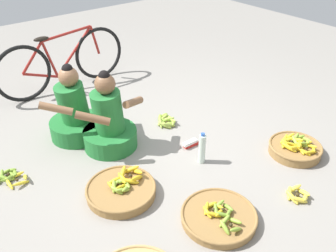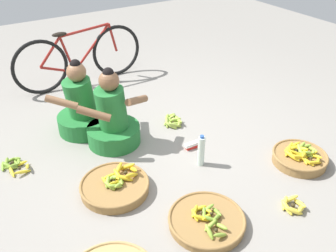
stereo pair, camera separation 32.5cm
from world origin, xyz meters
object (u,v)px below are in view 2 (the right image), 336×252
(loose_bananas_near_vendor, at_px, (14,165))
(vendor_woman_front, at_px, (113,120))
(vendor_woman_behind, at_px, (82,109))
(banana_basket_near_bicycle, at_px, (207,220))
(loose_bananas_mid_right, at_px, (173,121))
(banana_basket_mid_left, at_px, (115,186))
(bicycle_leaning, at_px, (80,58))
(banana_basket_back_right, at_px, (300,157))
(water_bottle, at_px, (201,151))
(loose_bananas_back_left, at_px, (293,205))
(packet_carton_stack, at_px, (193,145))

(loose_bananas_near_vendor, bearing_deg, vendor_woman_front, -6.49)
(vendor_woman_behind, relative_size, banana_basket_near_bicycle, 1.35)
(loose_bananas_mid_right, bearing_deg, banana_basket_near_bicycle, -112.35)
(vendor_woman_front, bearing_deg, banana_basket_mid_left, -114.07)
(bicycle_leaning, distance_m, loose_bananas_mid_right, 1.57)
(banana_basket_back_right, height_order, loose_bananas_near_vendor, banana_basket_back_right)
(water_bottle, bearing_deg, loose_bananas_mid_right, 77.23)
(banana_basket_back_right, xyz_separation_m, loose_bananas_back_left, (-0.50, -0.38, -0.03))
(vendor_woman_behind, distance_m, water_bottle, 1.32)
(bicycle_leaning, height_order, banana_basket_mid_left, bicycle_leaning)
(bicycle_leaning, relative_size, banana_basket_back_right, 3.42)
(vendor_woman_behind, relative_size, loose_bananas_back_left, 3.60)
(vendor_woman_behind, bearing_deg, loose_bananas_back_left, -63.28)
(banana_basket_mid_left, distance_m, loose_bananas_back_left, 1.44)
(bicycle_leaning, height_order, water_bottle, bicycle_leaning)
(loose_bananas_mid_right, height_order, water_bottle, water_bottle)
(vendor_woman_front, distance_m, vendor_woman_behind, 0.41)
(vendor_woman_front, xyz_separation_m, vendor_woman_behind, (-0.17, 0.38, -0.01))
(banana_basket_near_bicycle, bearing_deg, water_bottle, 57.68)
(loose_bananas_back_left, bearing_deg, loose_bananas_mid_right, 94.32)
(bicycle_leaning, distance_m, banana_basket_back_right, 2.89)
(packet_carton_stack, bearing_deg, bicycle_leaning, 101.38)
(banana_basket_near_bicycle, distance_m, loose_bananas_back_left, 0.71)
(bicycle_leaning, bearing_deg, banana_basket_back_right, -67.60)
(water_bottle, xyz_separation_m, packet_carton_stack, (0.09, 0.25, -0.12))
(loose_bananas_back_left, bearing_deg, loose_bananas_near_vendor, 136.14)
(loose_bananas_mid_right, height_order, loose_bananas_back_left, loose_bananas_back_left)
(banana_basket_back_right, bearing_deg, water_bottle, 150.06)
(bicycle_leaning, bearing_deg, loose_bananas_near_vendor, -130.60)
(banana_basket_mid_left, height_order, loose_bananas_back_left, banana_basket_mid_left)
(banana_basket_back_right, height_order, banana_basket_near_bicycle, banana_basket_back_right)
(vendor_woman_front, bearing_deg, bicycle_leaning, 81.55)
(loose_bananas_mid_right, bearing_deg, packet_carton_stack, -99.23)
(bicycle_leaning, xyz_separation_m, loose_bananas_back_left, (0.59, -3.04, -0.33))
(banana_basket_near_bicycle, distance_m, banana_basket_mid_left, 0.82)
(vendor_woman_front, distance_m, banana_basket_mid_left, 0.74)
(banana_basket_back_right, bearing_deg, loose_bananas_back_left, -142.93)
(loose_bananas_mid_right, relative_size, water_bottle, 0.91)
(banana_basket_back_right, relative_size, banana_basket_near_bicycle, 0.86)
(vendor_woman_behind, distance_m, loose_bananas_mid_right, 0.97)
(loose_bananas_mid_right, bearing_deg, banana_basket_back_right, -62.40)
(vendor_woman_behind, distance_m, loose_bananas_near_vendor, 0.85)
(vendor_woman_behind, height_order, packet_carton_stack, vendor_woman_behind)
(vendor_woman_front, distance_m, banana_basket_near_bicycle, 1.38)
(vendor_woman_behind, xyz_separation_m, loose_bananas_near_vendor, (-0.77, -0.27, -0.22))
(banana_basket_back_right, bearing_deg, bicycle_leaning, 112.40)
(bicycle_leaning, xyz_separation_m, packet_carton_stack, (0.39, -1.95, -0.33))
(vendor_woman_behind, xyz_separation_m, bicycle_leaning, (0.39, 1.09, 0.11))
(packet_carton_stack, bearing_deg, loose_bananas_back_left, -79.68)
(vendor_woman_behind, xyz_separation_m, banana_basket_near_bicycle, (0.31, -1.73, -0.21))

